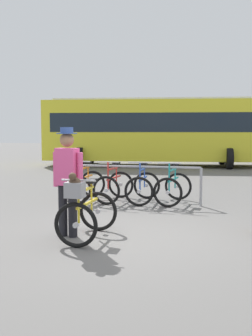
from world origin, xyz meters
TOP-DOWN VIEW (x-y plane):
  - ground_plane at (0.00, 0.00)m, footprint 80.00×80.00m
  - bike_rack_rail at (-0.69, 2.94)m, footprint 3.21×0.22m
  - racked_bike_orange at (-1.86, 3.06)m, footprint 0.68×1.13m
  - racked_bike_red at (-1.16, 3.10)m, footprint 0.70×1.13m
  - racked_bike_blue at (-0.46, 3.14)m, footprint 0.72×1.11m
  - racked_bike_teal at (0.24, 3.17)m, footprint 0.74×1.15m
  - featured_bicycle at (-0.55, -0.30)m, footprint 0.69×1.22m
  - person_with_featured_bike at (-0.91, -0.13)m, footprint 0.53×0.32m
  - bus_distant at (-2.15, 12.59)m, footprint 10.28×4.48m

SIDE VIEW (x-z plane):
  - ground_plane at x=0.00m, z-range 0.00..0.00m
  - racked_bike_orange at x=-1.86m, z-range -0.12..0.86m
  - racked_bike_red at x=-1.16m, z-range -0.12..0.86m
  - racked_bike_blue at x=-0.46m, z-range -0.12..0.85m
  - racked_bike_teal at x=0.24m, z-range -0.12..0.86m
  - featured_bicycle at x=-0.55m, z-range -0.06..1.03m
  - bike_rack_rail at x=-0.69m, z-range 0.23..1.10m
  - person_with_featured_bike at x=-0.91m, z-range 0.09..1.81m
  - bus_distant at x=-2.15m, z-range 0.20..3.28m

